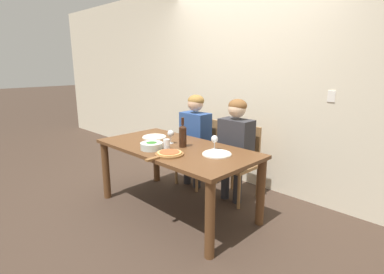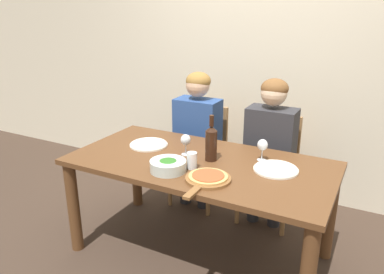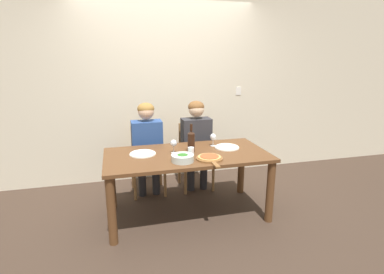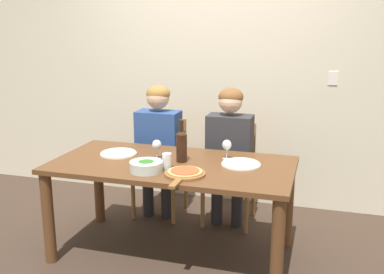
# 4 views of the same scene
# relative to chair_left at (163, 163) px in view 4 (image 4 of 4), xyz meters

# --- Properties ---
(ground_plane) EXTENTS (40.00, 40.00, 0.00)m
(ground_plane) POSITION_rel_chair_left_xyz_m (0.36, -0.76, -0.47)
(ground_plane) COLOR #3D2D23
(back_wall) EXTENTS (10.00, 0.06, 2.70)m
(back_wall) POSITION_rel_chair_left_xyz_m (0.36, 0.47, 0.88)
(back_wall) COLOR beige
(back_wall) RESTS_ON ground
(dining_table) EXTENTS (1.77, 0.88, 0.73)m
(dining_table) POSITION_rel_chair_left_xyz_m (0.36, -0.76, 0.15)
(dining_table) COLOR brown
(dining_table) RESTS_ON ground
(chair_left) EXTENTS (0.42, 0.42, 0.87)m
(chair_left) POSITION_rel_chair_left_xyz_m (0.00, 0.00, 0.00)
(chair_left) COLOR #9E7042
(chair_left) RESTS_ON ground
(chair_right) EXTENTS (0.42, 0.42, 0.87)m
(chair_right) POSITION_rel_chair_left_xyz_m (0.65, 0.00, 0.00)
(chair_right) COLOR #9E7042
(chair_right) RESTS_ON ground
(person_woman) EXTENTS (0.47, 0.51, 1.20)m
(person_woman) POSITION_rel_chair_left_xyz_m (-0.00, -0.11, 0.25)
(person_woman) COLOR #28282D
(person_woman) RESTS_ON ground
(person_man) EXTENTS (0.47, 0.51, 1.20)m
(person_man) POSITION_rel_chair_left_xyz_m (0.65, -0.11, 0.25)
(person_man) COLOR #28282D
(person_man) RESTS_ON ground
(wine_bottle) EXTENTS (0.08, 0.08, 0.32)m
(wine_bottle) POSITION_rel_chair_left_xyz_m (0.42, -0.72, 0.39)
(wine_bottle) COLOR black
(wine_bottle) RESTS_ON dining_table
(broccoli_bowl) EXTENTS (0.23, 0.23, 0.08)m
(broccoli_bowl) POSITION_rel_chair_left_xyz_m (0.26, -1.00, 0.29)
(broccoli_bowl) COLOR silver
(broccoli_bowl) RESTS_ON dining_table
(dinner_plate_left) EXTENTS (0.28, 0.28, 0.02)m
(dinner_plate_left) POSITION_rel_chair_left_xyz_m (-0.11, -0.68, 0.27)
(dinner_plate_left) COLOR silver
(dinner_plate_left) RESTS_ON dining_table
(dinner_plate_right) EXTENTS (0.28, 0.28, 0.02)m
(dinner_plate_right) POSITION_rel_chair_left_xyz_m (0.86, -0.68, 0.27)
(dinner_plate_right) COLOR silver
(dinner_plate_right) RESTS_ON dining_table
(pizza_on_board) EXTENTS (0.28, 0.42, 0.04)m
(pizza_on_board) POSITION_rel_chair_left_xyz_m (0.54, -1.02, 0.27)
(pizza_on_board) COLOR brown
(pizza_on_board) RESTS_ON dining_table
(wine_glass_left) EXTENTS (0.07, 0.07, 0.15)m
(wine_glass_left) POSITION_rel_chair_left_xyz_m (0.22, -0.71, 0.36)
(wine_glass_left) COLOR silver
(wine_glass_left) RESTS_ON dining_table
(wine_glass_right) EXTENTS (0.07, 0.07, 0.15)m
(wine_glass_right) POSITION_rel_chair_left_xyz_m (0.72, -0.56, 0.36)
(wine_glass_right) COLOR silver
(wine_glass_right) RESTS_ON dining_table
(water_tumbler) EXTENTS (0.07, 0.07, 0.11)m
(water_tumbler) POSITION_rel_chair_left_xyz_m (0.37, -0.90, 0.31)
(water_tumbler) COLOR silver
(water_tumbler) RESTS_ON dining_table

